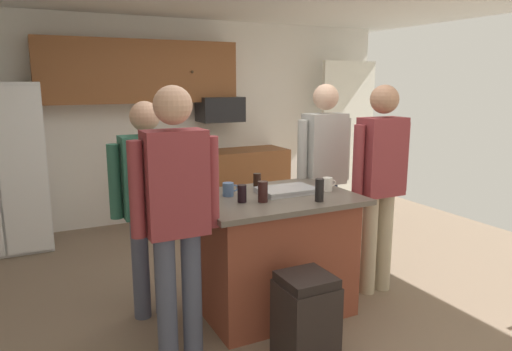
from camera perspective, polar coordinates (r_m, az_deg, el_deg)
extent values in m
plane|color=#7F6B56|center=(4.11, 1.51, -14.84)|extent=(7.04, 7.04, 0.00)
cube|color=white|center=(6.31, -10.49, 6.55)|extent=(6.40, 0.10, 2.60)
cube|color=white|center=(7.15, 11.04, 5.48)|extent=(0.90, 0.06, 2.00)
cube|color=brown|center=(6.00, -13.92, 12.14)|extent=(2.40, 0.35, 0.75)
sphere|color=#4C3823|center=(5.98, -7.76, 12.37)|extent=(0.04, 0.04, 0.04)
cube|color=brown|center=(6.33, -4.19, -1.05)|extent=(1.80, 0.60, 0.90)
sphere|color=#4C3823|center=(6.24, 0.74, -1.22)|extent=(0.04, 0.04, 0.04)
cube|color=white|center=(5.36, -26.42, 0.41)|extent=(0.44, 0.04, 1.73)
cube|color=black|center=(6.21, -4.39, 8.02)|extent=(0.56, 0.40, 0.32)
cube|color=brown|center=(3.78, 2.05, -9.71)|extent=(1.11, 0.79, 0.91)
cube|color=#60564C|center=(3.64, 2.11, -2.75)|extent=(1.25, 0.93, 0.04)
cylinder|color=#232D4C|center=(4.52, 7.13, -6.46)|extent=(0.13, 0.13, 0.87)
cylinder|color=#232D4C|center=(4.61, 8.91, -6.14)|extent=(0.13, 0.13, 0.87)
cube|color=#B7B7B2|center=(4.39, 8.30, 3.22)|extent=(0.38, 0.22, 0.65)
sphere|color=beige|center=(4.35, 8.49, 9.42)|extent=(0.24, 0.24, 0.24)
cylinder|color=#B7B7B2|center=(4.26, 5.64, 2.80)|extent=(0.09, 0.09, 0.59)
cylinder|color=#B7B7B2|center=(4.54, 10.80, 3.17)|extent=(0.09, 0.09, 0.59)
cylinder|color=#4C5166|center=(3.78, -13.84, -10.83)|extent=(0.13, 0.13, 0.81)
cylinder|color=#4C5166|center=(3.82, -11.31, -10.50)|extent=(0.13, 0.13, 0.81)
cube|color=#2D6651|center=(3.59, -13.06, -0.08)|extent=(0.38, 0.22, 0.61)
sphere|color=tan|center=(3.53, -13.38, 7.02)|extent=(0.22, 0.22, 0.22)
cylinder|color=#2D6651|center=(3.55, -16.81, -0.73)|extent=(0.09, 0.09, 0.55)
cylinder|color=#2D6651|center=(3.66, -9.39, -0.04)|extent=(0.09, 0.09, 0.55)
cylinder|color=tan|center=(4.18, 13.57, -8.22)|extent=(0.13, 0.13, 0.87)
cylinder|color=tan|center=(4.29, 15.33, -7.81)|extent=(0.13, 0.13, 0.87)
cube|color=maroon|center=(4.05, 15.00, 2.21)|extent=(0.38, 0.22, 0.65)
sphere|color=tan|center=(4.00, 15.35, 8.92)|extent=(0.24, 0.24, 0.24)
cylinder|color=maroon|center=(3.90, 12.33, 1.74)|extent=(0.09, 0.09, 0.59)
cylinder|color=maroon|center=(4.21, 17.44, 2.18)|extent=(0.09, 0.09, 0.59)
cylinder|color=#4C5166|center=(3.16, -10.81, -14.73)|extent=(0.13, 0.13, 0.87)
cylinder|color=#4C5166|center=(3.20, -7.79, -14.25)|extent=(0.13, 0.13, 0.87)
cube|color=maroon|center=(2.93, -9.77, -0.91)|extent=(0.38, 0.22, 0.65)
sphere|color=tan|center=(2.86, -10.09, 8.42)|extent=(0.24, 0.24, 0.24)
cylinder|color=maroon|center=(2.87, -14.34, -1.69)|extent=(0.09, 0.09, 0.59)
cylinder|color=maroon|center=(3.01, -5.37, -0.81)|extent=(0.09, 0.09, 0.59)
cylinder|color=black|center=(3.86, 0.13, -0.65)|extent=(0.06, 0.06, 0.12)
cylinder|color=white|center=(3.81, 8.69, -1.06)|extent=(0.08, 0.08, 0.11)
torus|color=white|center=(3.84, 9.34, -0.90)|extent=(0.06, 0.01, 0.06)
cylinder|color=black|center=(3.42, -1.72, -2.21)|extent=(0.07, 0.07, 0.13)
cylinder|color=black|center=(3.47, 7.71, -1.78)|extent=(0.07, 0.07, 0.17)
cylinder|color=#4C6B99|center=(3.61, -3.41, -1.70)|extent=(0.09, 0.09, 0.10)
torus|color=#4C6B99|center=(3.63, -2.57, -1.53)|extent=(0.06, 0.01, 0.06)
cylinder|color=black|center=(3.42, 0.83, -1.98)|extent=(0.07, 0.07, 0.15)
cube|color=#B7B7BC|center=(3.72, 3.75, -1.98)|extent=(0.44, 0.30, 0.02)
cube|color=#A8A8AD|center=(3.71, 3.75, -1.68)|extent=(0.44, 0.30, 0.02)
cube|color=black|center=(3.20, 6.02, -17.47)|extent=(0.34, 0.34, 0.55)
cube|color=black|center=(3.06, 6.14, -12.46)|extent=(0.32, 0.32, 0.06)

